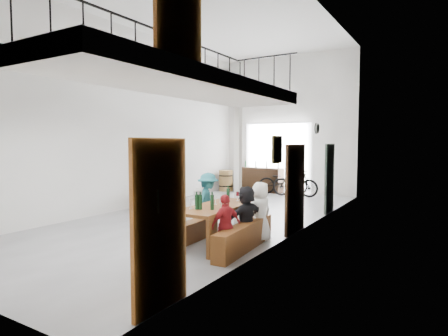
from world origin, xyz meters
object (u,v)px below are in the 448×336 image
Objects in this scene: host_standing at (168,214)px; bicycle_near at (283,182)px; tasting_table at (217,210)px; oak_barrel at (226,181)px; serving_counter at (261,180)px; bench_inner at (191,232)px; side_bench at (157,197)px.

host_standing is 9.41m from bicycle_near.
tasting_table is 7.59m from bicycle_near.
tasting_table is 1.10× the size of bicycle_near.
oak_barrel is at bearing 117.83° from tasting_table.
serving_counter is 0.98× the size of bicycle_near.
host_standing reaches higher than bench_inner.
bench_inner is at bearing -40.39° from side_bench.
side_bench is 0.94× the size of serving_counter.
oak_barrel is (-4.06, 7.12, -0.27)m from tasting_table.
side_bench is 4.96m from serving_counter.
tasting_table is at bearing -65.39° from serving_counter.
serving_counter reaches higher than bench_inner.
host_standing is at bearing -64.27° from oak_barrel.
bicycle_near is at bearing 113.24° from host_standing.
side_bench is (-4.24, 3.01, -0.46)m from tasting_table.
bench_inner is at bearing -173.20° from tasting_table.
serving_counter is 1.14m from bicycle_near.
bench_inner is 0.93× the size of bicycle_near.
tasting_table is 1.83m from host_standing.
tasting_table is 2.41× the size of oak_barrel.
oak_barrel is 9.92m from host_standing.
bicycle_near reaches higher than serving_counter.
serving_counter is (1.33, 0.61, 0.06)m from oak_barrel.
side_bench is 0.92× the size of bicycle_near.
bicycle_near is at bearing 100.60° from tasting_table.
bicycle_near is (-1.64, 7.41, -0.20)m from tasting_table.
oak_barrel is at bearing 84.13° from bicycle_near.
bicycle_near is at bearing -11.35° from serving_counter.
host_standing is (0.24, -1.80, 0.24)m from tasting_table.
serving_counter is (1.51, 4.72, 0.25)m from side_bench.
host_standing is at bearing -67.55° from serving_counter.
tasting_table is 1.11× the size of host_standing.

